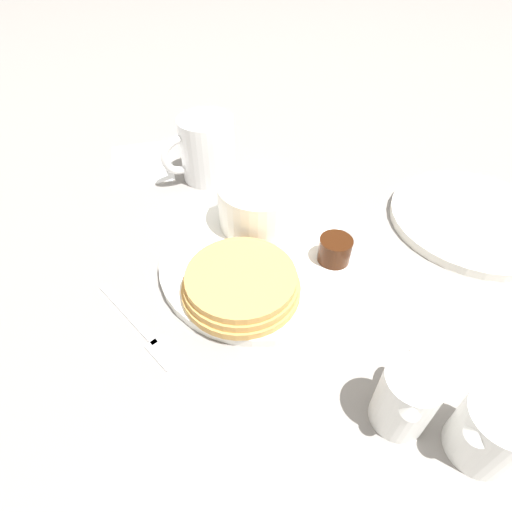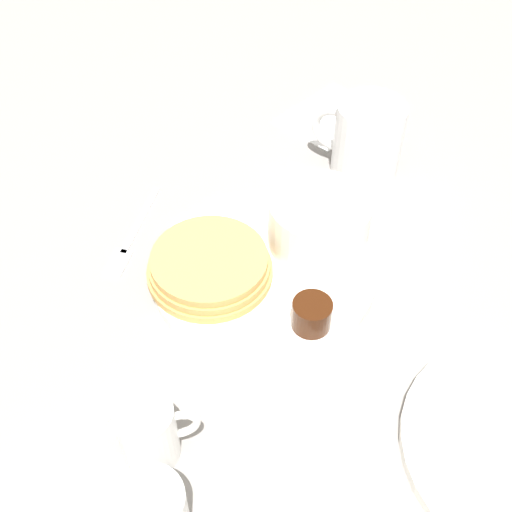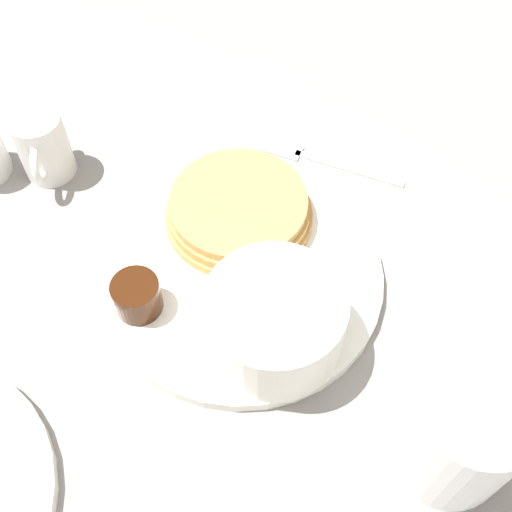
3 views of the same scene
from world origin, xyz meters
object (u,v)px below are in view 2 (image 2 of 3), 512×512
object	(u,v)px
plate	(263,269)
coffee_mug	(365,139)
bowl	(319,221)
creamer_pitcher_near	(149,432)
fork	(130,240)

from	to	relation	value
plate	coffee_mug	size ratio (longest dim) A/B	2.08
bowl	coffee_mug	xyz separation A→B (m)	(-0.15, -0.03, 0.00)
plate	coffee_mug	distance (m)	0.22
plate	creamer_pitcher_near	xyz separation A→B (m)	(0.22, 0.05, 0.03)
bowl	creamer_pitcher_near	world-z (taller)	bowl
bowl	fork	distance (m)	0.21
coffee_mug	creamer_pitcher_near	xyz separation A→B (m)	(0.43, 0.06, -0.01)
creamer_pitcher_near	fork	size ratio (longest dim) A/B	0.50
coffee_mug	fork	bearing A→B (deg)	-27.10
bowl	fork	size ratio (longest dim) A/B	0.78
bowl	creamer_pitcher_near	distance (m)	0.28
coffee_mug	creamer_pitcher_near	distance (m)	0.43
plate	creamer_pitcher_near	world-z (taller)	creamer_pitcher_near
coffee_mug	fork	distance (m)	0.30
plate	fork	distance (m)	0.16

